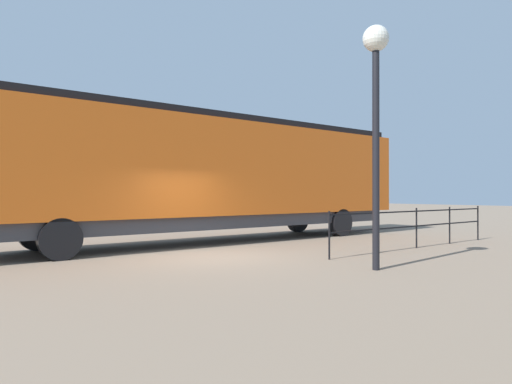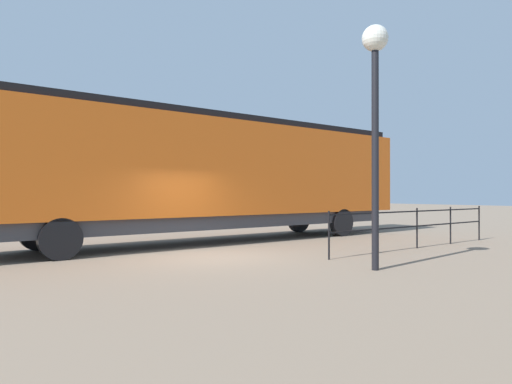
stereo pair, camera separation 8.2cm
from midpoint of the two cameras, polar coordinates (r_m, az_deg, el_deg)
ground_plane at (r=12.42m, az=-5.96°, el=-8.19°), size 120.00×120.00×0.00m
locomotive at (r=16.32m, az=-4.39°, el=2.42°), size 2.83×16.88×4.44m
lamp_post at (r=10.80m, az=14.71°, el=13.04°), size 0.59×0.59×5.54m
platform_fence at (r=15.14m, az=19.50°, el=-3.62°), size 0.05×8.09×1.27m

